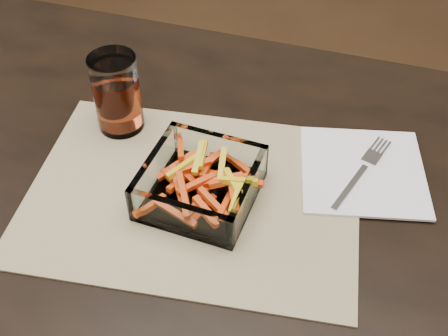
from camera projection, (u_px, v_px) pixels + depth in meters
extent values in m
cube|color=black|center=(249.00, 243.00, 0.73)|extent=(1.60, 0.90, 0.03)
cylinder|color=black|center=(8.00, 150.00, 1.40)|extent=(0.06, 0.06, 0.72)
cube|color=tan|center=(193.00, 194.00, 0.77)|extent=(0.49, 0.39, 0.00)
cube|color=white|center=(201.00, 194.00, 0.76)|extent=(0.15, 0.15, 0.01)
cube|color=white|center=(218.00, 150.00, 0.79)|extent=(0.14, 0.02, 0.06)
cube|color=white|center=(180.00, 219.00, 0.70)|extent=(0.14, 0.02, 0.06)
cube|color=white|center=(155.00, 170.00, 0.76)|extent=(0.02, 0.14, 0.06)
cube|color=white|center=(248.00, 196.00, 0.73)|extent=(0.02, 0.14, 0.06)
cylinder|color=white|center=(117.00, 93.00, 0.83)|extent=(0.07, 0.07, 0.12)
cylinder|color=#B53A19|center=(118.00, 101.00, 0.84)|extent=(0.06, 0.06, 0.08)
cube|color=white|center=(363.00, 171.00, 0.80)|extent=(0.21, 0.21, 0.00)
cube|color=silver|center=(350.00, 187.00, 0.77)|extent=(0.04, 0.10, 0.00)
cube|color=silver|center=(372.00, 157.00, 0.81)|extent=(0.03, 0.03, 0.00)
cube|color=silver|center=(375.00, 143.00, 0.83)|extent=(0.01, 0.03, 0.00)
cube|color=silver|center=(379.00, 145.00, 0.83)|extent=(0.01, 0.03, 0.00)
cube|color=silver|center=(382.00, 146.00, 0.83)|extent=(0.01, 0.03, 0.00)
cube|color=silver|center=(386.00, 148.00, 0.82)|extent=(0.01, 0.03, 0.00)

